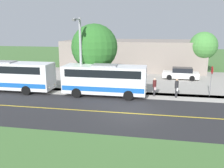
% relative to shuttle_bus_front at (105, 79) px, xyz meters
% --- Properties ---
extents(ground_plane, '(120.00, 120.00, 0.00)m').
position_rel_shuttle_bus_front_xyz_m(ground_plane, '(4.55, 2.88, -1.64)').
color(ground_plane, '#477238').
extents(road_surface, '(8.00, 100.00, 0.01)m').
position_rel_shuttle_bus_front_xyz_m(road_surface, '(4.55, 2.88, -1.64)').
color(road_surface, '#28282B').
rests_on(road_surface, ground).
extents(sidewalk, '(2.40, 100.00, 0.01)m').
position_rel_shuttle_bus_front_xyz_m(sidewalk, '(-0.65, 2.88, -1.64)').
color(sidewalk, '#B2ADA3').
rests_on(sidewalk, ground).
extents(parking_lot_surface, '(14.00, 36.00, 0.01)m').
position_rel_shuttle_bus_front_xyz_m(parking_lot_surface, '(-7.85, 5.88, -1.64)').
color(parking_lot_surface, '#9E9991').
rests_on(parking_lot_surface, ground).
extents(road_centre_line, '(0.16, 100.00, 0.00)m').
position_rel_shuttle_bus_front_xyz_m(road_centre_line, '(4.55, 2.88, -1.63)').
color(road_centre_line, gold).
rests_on(road_centre_line, ground).
extents(shuttle_bus_front, '(2.74, 7.92, 2.99)m').
position_rel_shuttle_bus_front_xyz_m(shuttle_bus_front, '(0.00, 0.00, 0.00)').
color(shuttle_bus_front, white).
rests_on(shuttle_bus_front, ground).
extents(transit_bus_rear, '(2.57, 11.34, 3.07)m').
position_rel_shuttle_bus_front_xyz_m(transit_bus_rear, '(0.09, -10.97, 0.04)').
color(transit_bus_rear, white).
rests_on(transit_bus_rear, ground).
extents(pedestrian_with_bags, '(0.72, 0.34, 1.80)m').
position_rel_shuttle_bus_front_xyz_m(pedestrian_with_bags, '(-0.53, 6.70, -0.67)').
color(pedestrian_with_bags, '#262628').
rests_on(pedestrian_with_bags, ground).
extents(pedestrian_waiting, '(0.72, 0.34, 1.73)m').
position_rel_shuttle_bus_front_xyz_m(pedestrian_waiting, '(-0.72, 4.69, -0.71)').
color(pedestrian_waiting, '#262628').
rests_on(pedestrian_waiting, ground).
extents(stop_sign, '(0.76, 0.07, 2.88)m').
position_rel_shuttle_bus_front_xyz_m(stop_sign, '(-1.55, 9.89, 0.32)').
color(stop_sign, slate).
rests_on(stop_sign, ground).
extents(street_light_pole, '(1.97, 0.24, 7.26)m').
position_rel_shuttle_bus_front_xyz_m(street_light_pole, '(-0.32, -2.45, 2.39)').
color(street_light_pole, '#9E9EA3').
rests_on(street_light_pole, ground).
extents(parked_car_near, '(2.22, 4.50, 1.45)m').
position_rel_shuttle_bus_front_xyz_m(parked_car_near, '(-9.14, 7.91, -0.95)').
color(parked_car_near, white).
rests_on(parked_car_near, ground).
extents(tree_curbside, '(4.86, 4.86, 6.79)m').
position_rel_shuttle_bus_front_xyz_m(tree_curbside, '(-2.85, -1.68, 2.70)').
color(tree_curbside, brown).
rests_on(tree_curbside, ground).
extents(tree_lot_edge, '(3.75, 3.75, 5.83)m').
position_rel_shuttle_bus_front_xyz_m(tree_lot_edge, '(-12.85, 11.02, 2.30)').
color(tree_lot_edge, '#4C3826').
rests_on(tree_lot_edge, ground).
extents(commercial_building, '(10.00, 21.09, 4.38)m').
position_rel_shuttle_bus_front_xyz_m(commercial_building, '(-16.85, 1.08, 0.55)').
color(commercial_building, gray).
rests_on(commercial_building, ground).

